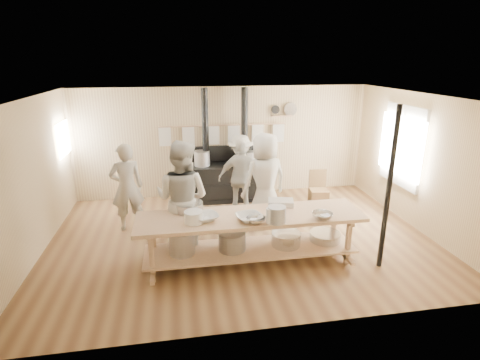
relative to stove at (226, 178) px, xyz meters
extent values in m
plane|color=brown|center=(0.01, -2.12, -0.52)|extent=(7.00, 7.00, 0.00)
plane|color=tan|center=(0.01, 0.38, 0.78)|extent=(7.00, 0.00, 7.00)
plane|color=tan|center=(0.01, -4.62, 0.78)|extent=(7.00, 0.00, 7.00)
plane|color=tan|center=(-3.49, -2.12, 0.78)|extent=(0.00, 5.00, 5.00)
plane|color=tan|center=(3.51, -2.12, 0.78)|extent=(0.00, 5.00, 5.00)
plane|color=beige|center=(0.01, -2.12, 2.08)|extent=(7.00, 7.00, 0.00)
cube|color=beige|center=(3.48, -1.52, 0.98)|extent=(0.06, 1.35, 1.65)
plane|color=white|center=(3.44, -1.52, 0.98)|extent=(0.00, 1.50, 1.50)
cube|color=beige|center=(3.43, -1.52, 0.98)|extent=(0.02, 0.03, 1.50)
plane|color=white|center=(-3.44, -0.12, 1.08)|extent=(0.00, 0.90, 0.90)
cube|color=black|center=(0.01, -0.02, -0.10)|extent=(1.80, 0.70, 0.85)
cube|color=black|center=(0.01, -0.02, -0.47)|extent=(1.90, 0.75, 0.10)
cube|color=black|center=(0.01, 0.28, 0.53)|extent=(1.80, 0.12, 0.35)
cylinder|color=black|center=(-0.44, 0.03, 1.20)|extent=(0.15, 0.15, 1.75)
cylinder|color=black|center=(0.46, 0.03, 1.20)|extent=(0.15, 0.15, 1.75)
cylinder|color=#B2B2B7|center=(-0.54, -0.02, 0.50)|extent=(0.36, 0.36, 0.34)
cylinder|color=gray|center=(0.56, -0.07, 0.48)|extent=(0.30, 0.30, 0.30)
cylinder|color=tan|center=(0.01, 0.28, 1.20)|extent=(3.00, 0.04, 0.04)
cube|color=silver|center=(-1.34, 0.28, 0.98)|extent=(0.28, 0.01, 0.46)
cube|color=silver|center=(-0.80, 0.28, 0.98)|extent=(0.28, 0.01, 0.46)
cube|color=silver|center=(-0.26, 0.28, 0.98)|extent=(0.28, 0.01, 0.46)
cube|color=silver|center=(0.28, 0.28, 0.98)|extent=(0.28, 0.01, 0.46)
cube|color=silver|center=(0.82, 0.28, 0.98)|extent=(0.28, 0.01, 0.46)
cube|color=silver|center=(1.36, 0.28, 0.98)|extent=(0.28, 0.01, 0.46)
cube|color=tan|center=(1.41, 0.30, 1.38)|extent=(0.50, 0.14, 0.03)
cylinder|color=black|center=(1.26, 0.32, 1.53)|extent=(0.20, 0.04, 0.20)
cylinder|color=silver|center=(1.63, 0.32, 1.53)|extent=(0.32, 0.03, 0.32)
cube|color=tan|center=(0.01, -3.02, 0.30)|extent=(3.60, 0.90, 0.06)
cube|color=tan|center=(0.01, -3.02, -0.27)|extent=(3.40, 0.80, 0.04)
cube|color=tan|center=(0.01, -3.02, -0.32)|extent=(3.30, 0.06, 0.06)
cube|color=tan|center=(-1.54, -3.32, -0.10)|extent=(0.07, 0.07, 0.85)
cube|color=tan|center=(-1.54, -2.72, -0.10)|extent=(0.07, 0.07, 0.85)
cube|color=tan|center=(1.56, -3.32, -0.10)|extent=(0.07, 0.07, 0.85)
cube|color=tan|center=(1.56, -2.72, -0.10)|extent=(0.07, 0.07, 0.85)
cylinder|color=#B2B2B7|center=(-1.09, -3.02, -0.06)|extent=(0.40, 0.40, 0.38)
cylinder|color=gray|center=(-0.29, -3.02, -0.10)|extent=(0.44, 0.44, 0.30)
cylinder|color=silver|center=(0.61, -3.02, -0.14)|extent=(0.48, 0.48, 0.22)
cylinder|color=silver|center=(1.31, -3.02, -0.18)|extent=(0.52, 0.52, 0.14)
cylinder|color=black|center=(2.06, -3.47, 0.78)|extent=(0.08, 0.08, 2.60)
imported|color=#B7B0A2|center=(-2.08, -1.33, 0.34)|extent=(0.71, 0.55, 1.72)
imported|color=#B7B0A2|center=(-1.05, -2.46, 0.47)|extent=(1.20, 1.11, 1.98)
imported|color=#B7B0A2|center=(0.57, -1.57, 0.42)|extent=(1.04, 0.81, 1.87)
imported|color=#B7B0A2|center=(0.20, -1.02, 0.30)|extent=(1.00, 0.51, 1.64)
imported|color=#B7B0A2|center=(0.31, -0.28, 0.27)|extent=(1.17, 0.95, 1.59)
cube|color=brown|center=(1.99, -0.90, -0.31)|extent=(0.44, 0.44, 0.42)
cube|color=brown|center=(2.01, -0.73, 0.08)|extent=(0.39, 0.08, 0.46)
imported|color=white|center=(-0.72, -3.09, 0.38)|extent=(0.49, 0.49, 0.10)
imported|color=silver|center=(0.03, -3.32, 0.38)|extent=(0.40, 0.40, 0.09)
imported|color=white|center=(-0.06, -3.22, 0.38)|extent=(0.47, 0.47, 0.10)
imported|color=silver|center=(1.07, -3.35, 0.38)|extent=(0.43, 0.43, 0.10)
cube|color=#B2B2B7|center=(0.59, -2.69, 0.38)|extent=(0.47, 0.37, 0.09)
cylinder|color=silver|center=(-0.95, -2.69, 0.40)|extent=(0.50, 0.50, 0.15)
cylinder|color=gray|center=(0.34, -3.35, 0.46)|extent=(0.33, 0.33, 0.25)
cylinder|color=white|center=(-0.89, -3.15, 0.42)|extent=(0.31, 0.31, 0.18)
cylinder|color=white|center=(0.25, -3.35, 0.44)|extent=(0.17, 0.17, 0.23)
camera|label=1|loc=(-1.07, -8.37, 2.70)|focal=28.00mm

